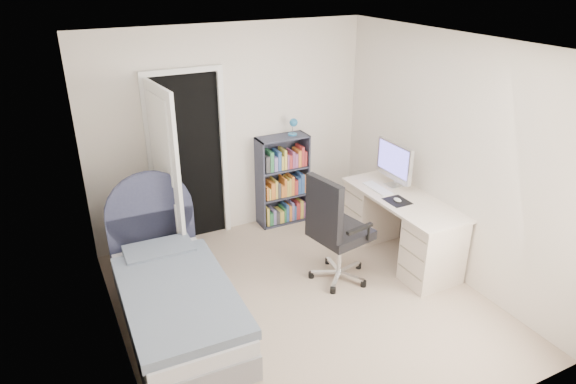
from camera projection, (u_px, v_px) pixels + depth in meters
name	position (u px, v px, depth m)	size (l,w,h in m)	color
room_shell	(304.00, 188.00, 4.60)	(3.50, 3.70, 2.60)	gray
door	(174.00, 169.00, 5.59)	(0.92, 0.83, 2.06)	black
bed	(175.00, 297.00, 4.74)	(0.98, 1.97, 1.20)	gray
nightstand	(147.00, 230.00, 5.68)	(0.40, 0.40, 0.59)	tan
floor_lamp	(172.00, 209.00, 5.57)	(0.22, 0.22, 1.57)	silver
bookcase	(284.00, 183.00, 6.50)	(0.65, 0.28, 1.37)	#36394A
desk	(400.00, 224.00, 5.74)	(0.62, 1.54, 1.26)	beige
office_chair	(334.00, 226.00, 5.19)	(0.64, 0.66, 1.20)	silver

